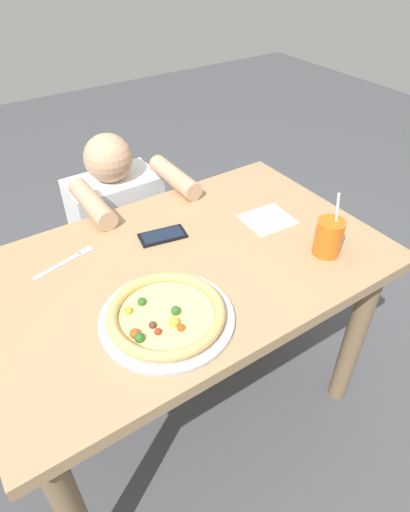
{
  "coord_description": "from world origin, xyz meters",
  "views": [
    {
      "loc": [
        -0.5,
        -0.87,
        1.58
      ],
      "look_at": [
        0.05,
        -0.05,
        0.78
      ],
      "focal_mm": 30.32,
      "sensor_mm": 36.0,
      "label": 1
    }
  ],
  "objects": [
    {
      "name": "ground_plane",
      "position": [
        0.0,
        0.0,
        0.0
      ],
      "size": [
        8.0,
        8.0,
        0.0
      ],
      "primitive_type": "plane",
      "color": "#4C4C51"
    },
    {
      "name": "paper_napkin",
      "position": [
        0.36,
        0.03,
        0.75
      ],
      "size": [
        0.17,
        0.15,
        0.0
      ],
      "primitive_type": "cube",
      "rotation": [
        0.0,
        0.0,
        -0.06
      ],
      "color": "white",
      "rests_on": "dining_table"
    },
    {
      "name": "pizza_near",
      "position": [
        -0.16,
        -0.18,
        0.77
      ],
      "size": [
        0.35,
        0.35,
        0.04
      ],
      "color": "#B7B7BC",
      "rests_on": "dining_table"
    },
    {
      "name": "drink_cup_colored",
      "position": [
        0.39,
        -0.21,
        0.81
      ],
      "size": [
        0.08,
        0.08,
        0.21
      ],
      "color": "orange",
      "rests_on": "dining_table"
    },
    {
      "name": "fork",
      "position": [
        -0.29,
        0.19,
        0.75
      ],
      "size": [
        0.2,
        0.07,
        0.0
      ],
      "color": "silver",
      "rests_on": "dining_table"
    },
    {
      "name": "dining_table",
      "position": [
        0.0,
        0.0,
        0.63
      ],
      "size": [
        1.24,
        0.77,
        0.75
      ],
      "color": "tan",
      "rests_on": "ground"
    },
    {
      "name": "cell_phone",
      "position": [
        0.01,
        0.15,
        0.75
      ],
      "size": [
        0.16,
        0.1,
        0.01
      ],
      "color": "black",
      "rests_on": "dining_table"
    },
    {
      "name": "diner_seated",
      "position": [
        0.05,
        0.63,
        0.42
      ],
      "size": [
        0.4,
        0.52,
        0.91
      ],
      "color": "#333847",
      "rests_on": "ground"
    }
  ]
}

